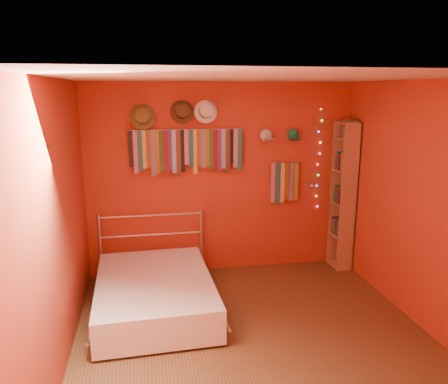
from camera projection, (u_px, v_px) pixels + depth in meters
ground at (253, 337)px, 4.34m from camera, size 3.50×3.50×0.00m
back_wall at (222, 179)px, 5.74m from camera, size 3.50×0.02×2.50m
right_wall at (425, 207)px, 4.37m from camera, size 0.02×3.50×2.50m
left_wall at (58, 226)px, 3.75m from camera, size 0.02×3.50×2.50m
ceiling at (258, 77)px, 3.78m from camera, size 3.50×3.50×0.02m
tie_rack at (187, 150)px, 5.50m from camera, size 1.45×0.03×0.60m
small_tie_rack at (284, 182)px, 5.83m from camera, size 0.40×0.03×0.57m
fedora_olive at (143, 117)px, 5.28m from camera, size 0.31×0.17×0.30m
fedora_brown at (182, 112)px, 5.35m from camera, size 0.29×0.16×0.29m
fedora_white at (206, 111)px, 5.40m from camera, size 0.29×0.16×0.28m
cap_white at (266, 135)px, 5.66m from camera, size 0.17×0.22×0.17m
cap_green at (293, 135)px, 5.72m from camera, size 0.16×0.21×0.16m
fairy_lights at (319, 159)px, 5.88m from camera, size 0.06×0.02×1.35m
reading_lamp at (311, 186)px, 5.75m from camera, size 0.06×0.27×0.08m
bookshelf at (346, 195)px, 5.87m from camera, size 0.25×0.34×2.00m
bed at (155, 293)px, 4.82m from camera, size 1.38×1.85×0.88m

